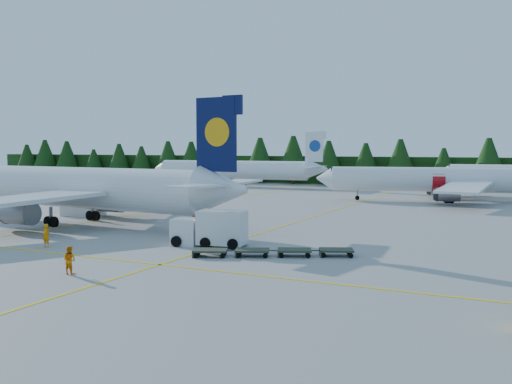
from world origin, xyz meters
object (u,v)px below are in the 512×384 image
at_px(airliner_red, 434,180).
at_px(airstairs, 85,207).
at_px(service_truck, 209,228).
at_px(airliner_navy, 57,187).

xyz_separation_m(airliner_red, airstairs, (-34.08, -35.98, -2.26)).
xyz_separation_m(airstairs, service_truck, (23.94, -11.55, 0.53)).
relative_size(airstairs, service_truck, 1.10).
height_order(airliner_navy, airliner_red, airliner_navy).
xyz_separation_m(airliner_red, service_truck, (-10.13, -47.53, -1.73)).
bearing_deg(airstairs, service_truck, -40.41).
bearing_deg(airstairs, airliner_red, 31.89).
bearing_deg(airliner_navy, airstairs, 109.13).
relative_size(airliner_red, airstairs, 5.11).
bearing_deg(airliner_red, airliner_navy, -142.05).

